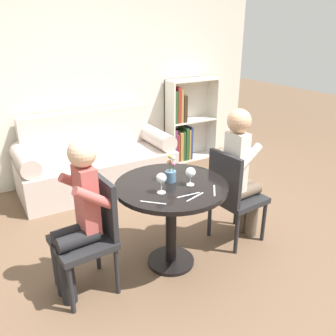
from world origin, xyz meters
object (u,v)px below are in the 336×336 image
(person_right, at_px, (241,172))
(person_left, at_px, (78,217))
(chair_right, at_px, (233,193))
(wine_glass_right, at_px, (190,173))
(couch, at_px, (96,163))
(chair_left, at_px, (91,231))
(flower_vase, at_px, (171,173))
(wine_glass_left, at_px, (161,179))
(bookshelf_right, at_px, (184,124))

(person_right, bearing_deg, person_left, 84.25)
(chair_right, distance_m, person_left, 1.42)
(chair_right, xyz_separation_m, wine_glass_right, (-0.54, -0.10, 0.35))
(chair_right, height_order, person_left, person_left)
(couch, height_order, chair_left, couch)
(person_right, relative_size, flower_vase, 5.46)
(chair_left, xyz_separation_m, person_right, (1.40, -0.03, 0.18))
(wine_glass_left, bearing_deg, person_right, 7.44)
(chair_right, bearing_deg, chair_left, 83.15)
(flower_vase, bearing_deg, person_left, -179.48)
(bookshelf_right, relative_size, chair_left, 1.32)
(bookshelf_right, height_order, flower_vase, bookshelf_right)
(chair_right, xyz_separation_m, person_right, (0.09, 0.01, 0.18))
(person_left, bearing_deg, chair_right, 84.74)
(bookshelf_right, bearing_deg, couch, -169.83)
(wine_glass_left, bearing_deg, couch, 85.75)
(chair_right, bearing_deg, person_left, 83.68)
(wine_glass_left, relative_size, flower_vase, 0.68)
(chair_right, xyz_separation_m, wine_glass_left, (-0.80, -0.10, 0.37))
(person_left, xyz_separation_m, flower_vase, (0.78, 0.01, 0.17))
(chair_left, height_order, person_left, person_left)
(chair_left, distance_m, flower_vase, 0.76)
(couch, relative_size, person_right, 1.47)
(chair_left, bearing_deg, person_right, 84.84)
(couch, relative_size, bookshelf_right, 1.56)
(wine_glass_right, bearing_deg, person_right, 9.85)
(bookshelf_right, bearing_deg, chair_left, -136.48)
(couch, distance_m, flower_vase, 1.83)
(chair_left, relative_size, wine_glass_right, 6.18)
(wine_glass_left, xyz_separation_m, wine_glass_right, (0.26, 0.01, -0.01))
(wine_glass_left, relative_size, wine_glass_right, 1.09)
(bookshelf_right, relative_size, person_right, 0.94)
(chair_left, xyz_separation_m, chair_right, (1.32, -0.04, 0.00))
(couch, xyz_separation_m, bookshelf_right, (1.47, 0.26, 0.23))
(bookshelf_right, bearing_deg, wine_glass_left, -126.61)
(bookshelf_right, height_order, wine_glass_left, bookshelf_right)
(person_right, bearing_deg, chair_left, 83.78)
(wine_glass_right, bearing_deg, couch, 93.69)
(wine_glass_left, bearing_deg, chair_left, 164.07)
(chair_right, height_order, flower_vase, flower_vase)
(person_left, height_order, flower_vase, person_left)
(bookshelf_right, height_order, wine_glass_right, bookshelf_right)
(couch, bearing_deg, person_right, -67.39)
(couch, xyz_separation_m, wine_glass_left, (-0.14, -1.91, 0.55))
(couch, height_order, person_right, person_right)
(person_right, bearing_deg, wine_glass_right, 94.93)
(couch, bearing_deg, chair_left, -110.54)
(chair_left, relative_size, chair_right, 1.00)
(bookshelf_right, relative_size, wine_glass_right, 8.17)
(chair_left, xyz_separation_m, wine_glass_left, (0.52, -0.15, 0.37))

